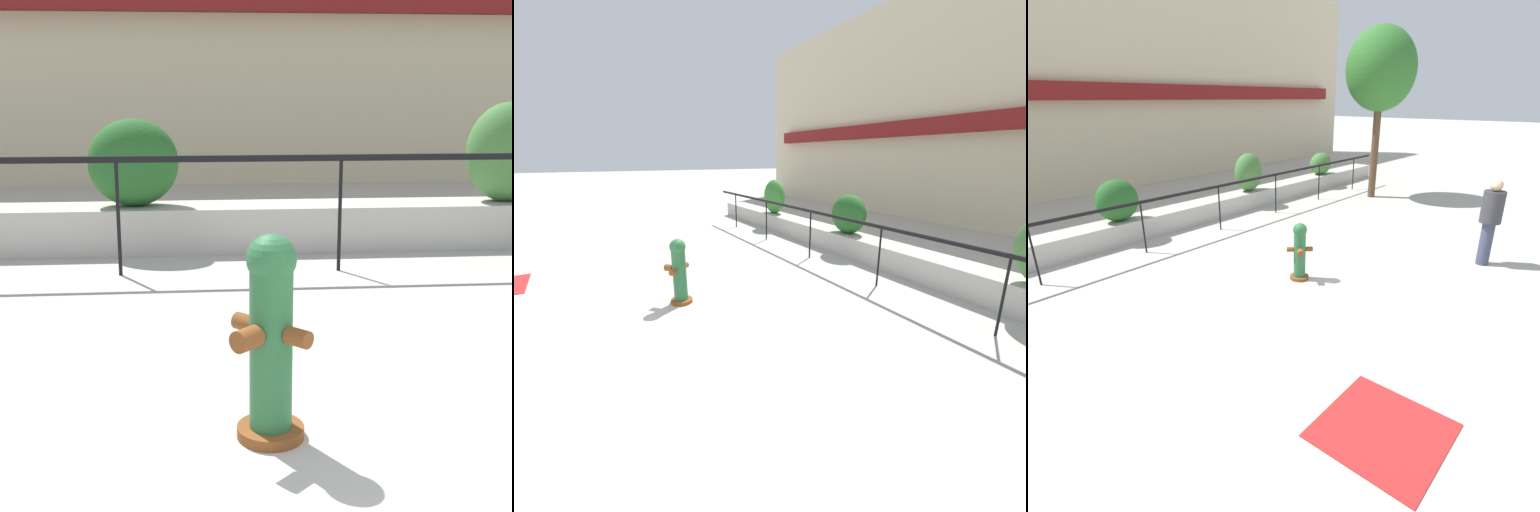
% 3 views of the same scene
% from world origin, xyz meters
% --- Properties ---
extents(planter_wall_low, '(18.00, 0.70, 0.50)m').
position_xyz_m(planter_wall_low, '(0.00, 6.00, 0.25)').
color(planter_wall_low, '#B7B2A8').
rests_on(planter_wall_low, ground).
extents(fence_railing_segment, '(15.00, 0.05, 1.15)m').
position_xyz_m(fence_railing_segment, '(-0.00, 4.90, 1.02)').
color(fence_railing_segment, black).
rests_on(fence_railing_segment, ground).
extents(hedge_bush_1, '(0.99, 0.70, 0.95)m').
position_xyz_m(hedge_bush_1, '(-2.07, 6.00, 0.98)').
color(hedge_bush_1, '#235B23').
rests_on(hedge_bush_1, planter_wall_low).
extents(hedge_bush_2, '(0.94, 0.70, 1.12)m').
position_xyz_m(hedge_bush_2, '(2.14, 6.00, 1.06)').
color(hedge_bush_2, '#427538').
rests_on(hedge_bush_2, planter_wall_low).
extents(fire_hydrant, '(0.50, 0.50, 1.08)m').
position_xyz_m(fire_hydrant, '(-1.04, 1.50, 0.55)').
color(fire_hydrant, brown).
rests_on(fire_hydrant, ground).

